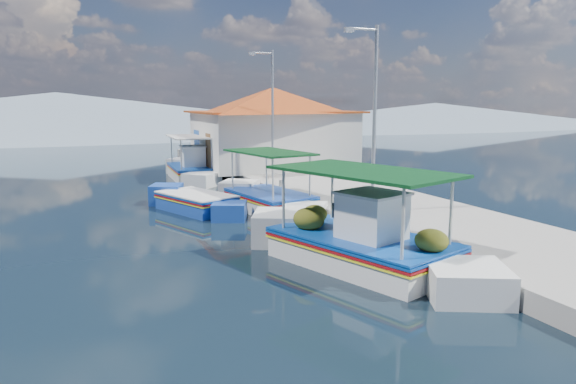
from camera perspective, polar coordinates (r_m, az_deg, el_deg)
name	(u,v)px	position (r m, az deg, el deg)	size (l,w,h in m)	color
ground	(264,258)	(14.27, -2.60, -7.11)	(160.00, 160.00, 0.00)	black
quay	(347,197)	(21.96, 6.33, -0.51)	(5.00, 44.00, 0.50)	gray
bollards	(309,194)	(20.28, 2.22, -0.16)	(0.20, 17.20, 0.30)	#A5A8AD
main_caique	(361,245)	(13.65, 7.80, -5.67)	(4.09, 7.88, 2.73)	silver
caique_green_canopy	(269,201)	(20.26, -2.03, -0.96)	(2.76, 6.68, 2.53)	silver
caique_blue_hull	(197,204)	(20.50, -9.80, -1.25)	(3.04, 5.38, 1.03)	#1A43A1
caique_far	(192,170)	(28.98, -10.28, 2.32)	(2.38, 7.31, 2.56)	silver
harbor_building	(273,126)	(29.91, -1.63, 7.12)	(10.49, 10.49, 4.40)	silver
lamp_post_near	(372,110)	(17.47, 9.05, 8.69)	(1.21, 0.14, 6.00)	#A5A8AD
lamp_post_far	(271,107)	(25.55, -1.87, 9.09)	(1.21, 0.14, 6.00)	#A5A8AD
mountain_ridge	(157,118)	(69.75, -13.94, 7.72)	(171.40, 96.00, 5.50)	slate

